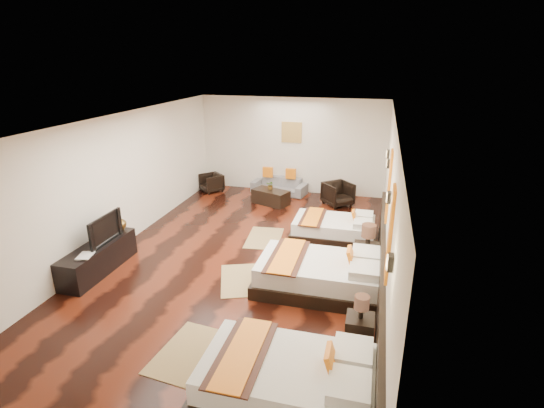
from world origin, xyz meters
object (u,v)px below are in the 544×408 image
(figurine, at_px, (117,222))
(sofa, at_px, (279,185))
(bed_mid, at_px, (321,274))
(armchair_left, at_px, (212,183))
(nightstand_b, at_px, (367,256))
(nightstand_a, at_px, (360,327))
(tv, at_px, (101,229))
(tv_console, at_px, (99,258))
(table_plant, at_px, (271,185))
(book, at_px, (78,256))
(bed_far, at_px, (335,228))
(coffee_table, at_px, (271,197))
(armchair_right, at_px, (338,194))
(bed_near, at_px, (290,380))

(figurine, bearing_deg, sofa, 65.47)
(bed_mid, bearing_deg, armchair_left, 130.28)
(nightstand_b, relative_size, figurine, 2.73)
(nightstand_a, relative_size, tv, 0.82)
(nightstand_a, distance_m, tv_console, 5.03)
(table_plant, bearing_deg, nightstand_b, -50.54)
(book, bearing_deg, nightstand_a, -4.88)
(sofa, bearing_deg, armchair_left, -159.53)
(nightstand_b, height_order, table_plant, nightstand_b)
(tv_console, height_order, armchair_left, tv_console)
(bed_far, bearing_deg, tv_console, -147.69)
(tv, height_order, armchair_left, tv)
(armchair_left, bearing_deg, tv_console, -51.05)
(nightstand_a, bearing_deg, table_plant, 116.57)
(bed_mid, height_order, table_plant, bed_mid)
(table_plant, bearing_deg, bed_far, -44.13)
(bed_far, bearing_deg, table_plant, 135.87)
(book, relative_size, coffee_table, 0.33)
(tv_console, xyz_separation_m, sofa, (2.20, 5.53, -0.04))
(sofa, xyz_separation_m, armchair_right, (1.82, -0.62, 0.08))
(book, relative_size, armchair_right, 0.46)
(nightstand_a, bearing_deg, tv, 167.75)
(tv, relative_size, armchair_left, 1.59)
(bed_mid, xyz_separation_m, figurine, (-4.20, 0.27, 0.44))
(figurine, bearing_deg, armchair_right, 46.28)
(tv_console, bearing_deg, figurine, 90.00)
(nightstand_a, relative_size, sofa, 0.48)
(armchair_right, height_order, coffee_table, armchair_right)
(book, bearing_deg, bed_mid, 12.48)
(bed_near, relative_size, sofa, 1.29)
(bed_near, bearing_deg, tv_console, 152.78)
(bed_near, height_order, figurine, figurine)
(bed_far, relative_size, coffee_table, 1.85)
(bed_near, relative_size, tv, 2.21)
(bed_near, xyz_separation_m, tv_console, (-4.20, 2.16, -0.00))
(coffee_table, height_order, table_plant, table_plant)
(nightstand_b, relative_size, tv_console, 0.54)
(bed_near, xyz_separation_m, armchair_left, (-4.02, 7.33, -0.00))
(bed_far, distance_m, sofa, 3.50)
(bed_far, bearing_deg, sofa, 124.66)
(sofa, distance_m, table_plant, 0.97)
(armchair_left, height_order, coffee_table, armchair_left)
(book, bearing_deg, armchair_left, 88.21)
(bed_far, bearing_deg, bed_mid, -89.88)
(figurine, bearing_deg, nightstand_a, -18.19)
(tv, distance_m, armchair_right, 6.22)
(armchair_right, xyz_separation_m, coffee_table, (-1.82, -0.37, -0.12))
(nightstand_b, height_order, tv_console, nightstand_b)
(bed_mid, relative_size, armchair_left, 3.69)
(nightstand_a, bearing_deg, nightstand_b, 90.00)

